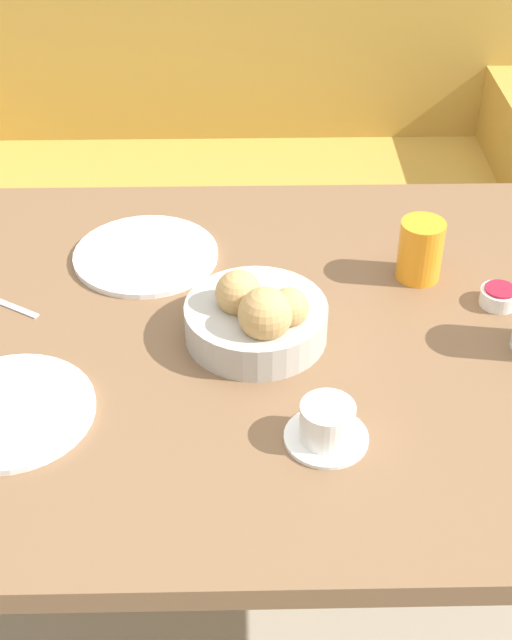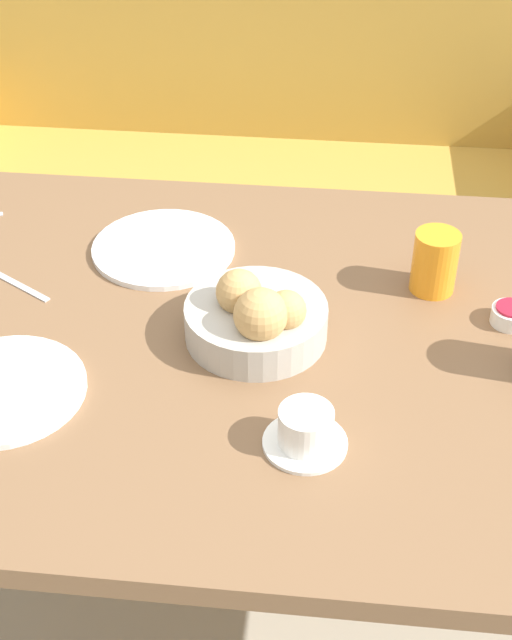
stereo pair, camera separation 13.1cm
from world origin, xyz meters
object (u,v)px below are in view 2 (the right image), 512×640
object	(u,v)px
couch	(253,197)
plate_near_left	(4,390)
juice_glass	(435,262)
bread_basket	(257,317)
spoon_coffee	(16,284)
jam_bowl_berry	(511,315)
coffee_cup	(306,430)
plate_far_center	(164,248)

from	to	relation	value
couch	plate_near_left	world-z (taller)	couch
juice_glass	bread_basket	bearing A→B (deg)	-148.88
couch	juice_glass	world-z (taller)	couch
bread_basket	juice_glass	bearing A→B (deg)	31.12
juice_glass	spoon_coffee	xyz separation A→B (m)	(-0.66, -0.06, -0.05)
bread_basket	spoon_coffee	world-z (taller)	bread_basket
bread_basket	jam_bowl_berry	size ratio (longest dim) A/B	3.55
jam_bowl_berry	couch	bearing A→B (deg)	116.42
spoon_coffee	jam_bowl_berry	bearing A→B (deg)	-1.38
juice_glass	spoon_coffee	bearing A→B (deg)	-174.86
coffee_cup	spoon_coffee	distance (m)	0.58
spoon_coffee	plate_far_center	bearing A→B (deg)	29.62
coffee_cup	jam_bowl_berry	size ratio (longest dim) A/B	1.86
plate_far_center	juice_glass	bearing A→B (deg)	-8.17
plate_far_center	spoon_coffee	world-z (taller)	plate_far_center
plate_far_center	jam_bowl_berry	distance (m)	0.58
spoon_coffee	plate_near_left	bearing A→B (deg)	-75.41
bread_basket	plate_near_left	bearing A→B (deg)	-155.43
bread_basket	spoon_coffee	xyz separation A→B (m)	(-0.40, 0.10, -0.04)
plate_near_left	spoon_coffee	distance (m)	0.26
plate_far_center	plate_near_left	bearing A→B (deg)	-112.00
plate_near_left	bread_basket	bearing A→B (deg)	24.57
bread_basket	plate_near_left	world-z (taller)	bread_basket
bread_basket	plate_far_center	bearing A→B (deg)	129.25
plate_far_center	bread_basket	bearing A→B (deg)	-50.75
jam_bowl_berry	spoon_coffee	distance (m)	0.78
juice_glass	plate_far_center	bearing A→B (deg)	171.83
bread_basket	coffee_cup	world-z (taller)	bread_basket
juice_glass	jam_bowl_berry	xyz separation A→B (m)	(0.11, -0.08, -0.04)
bread_basket	plate_far_center	world-z (taller)	bread_basket
plate_near_left	coffee_cup	bearing A→B (deg)	-7.65
plate_far_center	coffee_cup	bearing A→B (deg)	-58.31
couch	jam_bowl_berry	size ratio (longest dim) A/B	29.97
juice_glass	spoon_coffee	distance (m)	0.67
plate_near_left	plate_far_center	distance (m)	0.41
juice_glass	jam_bowl_berry	world-z (taller)	juice_glass
couch	juice_glass	size ratio (longest dim) A/B	17.66
couch	jam_bowl_berry	bearing A→B (deg)	-63.58
couch	plate_far_center	xyz separation A→B (m)	(-0.06, -0.87, 0.39)
jam_bowl_berry	plate_near_left	bearing A→B (deg)	-161.83
jam_bowl_berry	bread_basket	bearing A→B (deg)	-167.93
couch	spoon_coffee	xyz separation A→B (m)	(-0.27, -1.00, 0.39)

